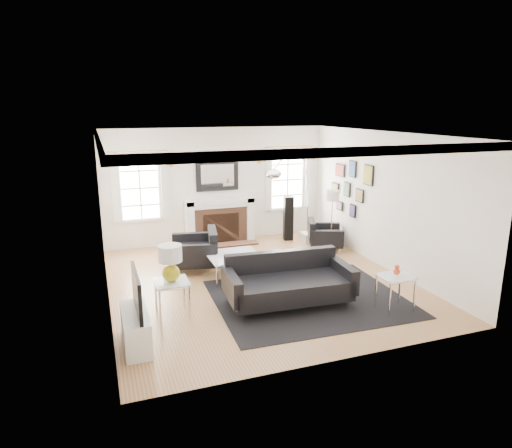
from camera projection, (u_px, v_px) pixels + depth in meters
name	position (u px, v px, depth m)	size (l,w,h in m)	color
floor	(259.00, 282.00, 8.78)	(6.00, 6.00, 0.00)	#97623F
back_wall	(217.00, 185.00, 11.16)	(5.50, 0.04, 2.80)	white
front_wall	(341.00, 260.00, 5.69)	(5.50, 0.04, 2.80)	white
left_wall	(103.00, 223.00, 7.53)	(0.04, 6.00, 2.80)	white
right_wall	(385.00, 201.00, 9.32)	(0.04, 6.00, 2.80)	white
ceiling	(259.00, 134.00, 8.08)	(5.50, 6.00, 0.02)	white
crown_molding	(259.00, 137.00, 8.10)	(5.50, 6.00, 0.12)	white
fireplace	(220.00, 221.00, 11.19)	(1.70, 0.69, 1.11)	white
mantel_mirror	(217.00, 176.00, 11.06)	(1.05, 0.07, 0.75)	black
window_left	(140.00, 188.00, 10.50)	(1.24, 0.15, 1.62)	white
window_right	(287.00, 179.00, 11.70)	(1.24, 0.15, 1.62)	white
gallery_wall	(351.00, 185.00, 10.46)	(0.04, 1.73, 1.29)	black
tv_unit	(136.00, 324.00, 6.35)	(0.35, 1.00, 1.09)	white
area_rug	(309.00, 298.00, 7.99)	(3.23, 2.69, 0.01)	black
sofa	(287.00, 283.00, 7.71)	(2.18, 1.11, 0.69)	black
armchair_left	(197.00, 251.00, 9.39)	(1.09, 1.17, 0.69)	black
armchair_right	(323.00, 236.00, 10.73)	(1.01, 1.07, 0.58)	black
coffee_table	(234.00, 257.00, 8.92)	(1.01, 1.01, 0.45)	silver
side_table_left	(172.00, 288.00, 7.23)	(0.53, 0.53, 0.59)	silver
nesting_table	(396.00, 283.00, 7.41)	(0.55, 0.46, 0.61)	silver
gourd_lamp	(170.00, 261.00, 7.12)	(0.37, 0.37, 0.60)	gold
orange_vase	(397.00, 270.00, 7.36)	(0.11, 0.11, 0.17)	red
arc_floor_lamp	(292.00, 196.00, 10.35)	(1.71, 1.59, 2.42)	white
stick_floor_lamp	(333.00, 199.00, 10.26)	(0.29, 0.29, 1.45)	#CB8F46
speaker_tower	(288.00, 218.00, 11.43)	(0.22, 0.22, 1.11)	black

